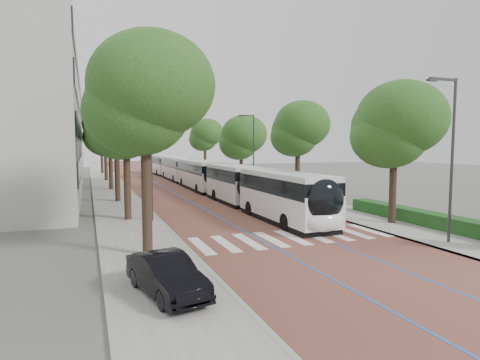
% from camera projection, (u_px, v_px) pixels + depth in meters
% --- Properties ---
extents(ground, '(160.00, 160.00, 0.00)m').
position_uv_depth(ground, '(298.00, 242.00, 20.29)').
color(ground, '#51544C').
rests_on(ground, ground).
extents(road, '(11.00, 140.00, 0.02)m').
position_uv_depth(road, '(161.00, 179.00, 57.52)').
color(road, brown).
rests_on(road, ground).
extents(sidewalk_left, '(4.00, 140.00, 0.12)m').
position_uv_depth(sidewalk_left, '(106.00, 181.00, 54.85)').
color(sidewalk_left, gray).
rests_on(sidewalk_left, ground).
extents(sidewalk_right, '(4.00, 140.00, 0.12)m').
position_uv_depth(sidewalk_right, '(211.00, 177.00, 60.18)').
color(sidewalk_right, gray).
rests_on(sidewalk_right, ground).
extents(kerb_left, '(0.20, 140.00, 0.14)m').
position_uv_depth(kerb_left, '(121.00, 180.00, 55.52)').
color(kerb_left, gray).
rests_on(kerb_left, ground).
extents(kerb_right, '(0.20, 140.00, 0.14)m').
position_uv_depth(kerb_right, '(199.00, 178.00, 59.50)').
color(kerb_right, gray).
rests_on(kerb_right, ground).
extents(zebra_crossing, '(10.55, 3.60, 0.01)m').
position_uv_depth(zebra_crossing, '(292.00, 237.00, 21.29)').
color(zebra_crossing, silver).
rests_on(zebra_crossing, ground).
extents(lane_line_left, '(0.12, 126.00, 0.01)m').
position_uv_depth(lane_line_left, '(150.00, 180.00, 56.95)').
color(lane_line_left, blue).
rests_on(lane_line_left, road).
extents(lane_line_right, '(0.12, 126.00, 0.01)m').
position_uv_depth(lane_line_right, '(172.00, 179.00, 58.09)').
color(lane_line_right, blue).
rests_on(lane_line_right, road).
extents(hedge, '(1.20, 14.00, 0.80)m').
position_uv_depth(hedge, '(435.00, 220.00, 23.48)').
color(hedge, '#183E15').
rests_on(hedge, sidewalk_right).
extents(streetlight_near, '(1.82, 0.20, 8.00)m').
position_uv_depth(streetlight_near, '(450.00, 147.00, 19.43)').
color(streetlight_near, '#333235').
rests_on(streetlight_near, sidewalk_right).
extents(streetlight_far, '(1.82, 0.20, 8.00)m').
position_uv_depth(streetlight_far, '(252.00, 146.00, 42.70)').
color(streetlight_far, '#333235').
rests_on(streetlight_far, sidewalk_right).
extents(lamp_post_left, '(0.14, 0.14, 8.00)m').
position_uv_depth(lamp_post_left, '(151.00, 158.00, 25.21)').
color(lamp_post_left, '#333235').
rests_on(lamp_post_left, sidewalk_left).
extents(trees_left, '(5.85, 60.57, 9.69)m').
position_uv_depth(trees_left, '(110.00, 128.00, 41.82)').
color(trees_left, black).
rests_on(trees_left, ground).
extents(trees_right, '(5.57, 47.30, 8.51)m').
position_uv_depth(trees_right, '(262.00, 135.00, 42.94)').
color(trees_right, black).
rests_on(trees_right, ground).
extents(lead_bus, '(2.64, 18.41, 3.20)m').
position_uv_depth(lead_bus, '(260.00, 190.00, 29.05)').
color(lead_bus, black).
rests_on(lead_bus, ground).
extents(bus_queued_0, '(2.70, 12.43, 3.20)m').
position_uv_depth(bus_queued_0, '(200.00, 175.00, 44.05)').
color(bus_queued_0, silver).
rests_on(bus_queued_0, ground).
extents(bus_queued_1, '(2.62, 12.42, 3.20)m').
position_uv_depth(bus_queued_1, '(178.00, 169.00, 55.70)').
color(bus_queued_1, silver).
rests_on(bus_queued_1, ground).
extents(bus_queued_2, '(3.22, 12.52, 3.20)m').
position_uv_depth(bus_queued_2, '(160.00, 165.00, 67.50)').
color(bus_queued_2, silver).
rests_on(bus_queued_2, ground).
extents(parked_car, '(2.24, 4.20, 1.32)m').
position_uv_depth(parked_car, '(166.00, 275.00, 12.83)').
color(parked_car, black).
rests_on(parked_car, sidewalk_left).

